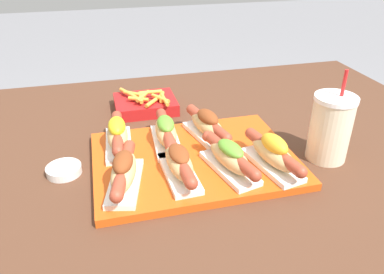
{
  "coord_description": "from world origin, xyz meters",
  "views": [
    {
      "loc": [
        -0.22,
        -0.81,
        1.19
      ],
      "look_at": [
        -0.04,
        -0.08,
        0.77
      ],
      "focal_mm": 35.0,
      "sensor_mm": 36.0,
      "label": 1
    }
  ],
  "objects_px": {
    "hot_dog_4": "(118,135)",
    "hot_dog_6": "(208,125)",
    "drink_cup": "(330,128)",
    "hot_dog_5": "(166,132)",
    "sauce_bowl": "(64,170)",
    "fries_basket": "(146,104)",
    "hot_dog_2": "(230,157)",
    "serving_tray": "(194,159)",
    "hot_dog_3": "(273,153)",
    "hot_dog_0": "(124,171)",
    "hot_dog_1": "(179,162)"
  },
  "relations": [
    {
      "from": "hot_dog_1",
      "to": "drink_cup",
      "type": "bearing_deg",
      "value": 1.93
    },
    {
      "from": "serving_tray",
      "to": "hot_dog_5",
      "type": "height_order",
      "value": "hot_dog_5"
    },
    {
      "from": "hot_dog_2",
      "to": "drink_cup",
      "type": "xyz_separation_m",
      "value": [
        0.25,
        0.02,
        0.03
      ]
    },
    {
      "from": "hot_dog_5",
      "to": "drink_cup",
      "type": "bearing_deg",
      "value": -19.22
    },
    {
      "from": "hot_dog_6",
      "to": "sauce_bowl",
      "type": "distance_m",
      "value": 0.35
    },
    {
      "from": "hot_dog_2",
      "to": "hot_dog_6",
      "type": "bearing_deg",
      "value": 91.78
    },
    {
      "from": "hot_dog_5",
      "to": "sauce_bowl",
      "type": "xyz_separation_m",
      "value": [
        -0.24,
        -0.04,
        -0.04
      ]
    },
    {
      "from": "drink_cup",
      "to": "fries_basket",
      "type": "bearing_deg",
      "value": 135.21
    },
    {
      "from": "sauce_bowl",
      "to": "serving_tray",
      "type": "bearing_deg",
      "value": -5.66
    },
    {
      "from": "hot_dog_1",
      "to": "drink_cup",
      "type": "height_order",
      "value": "drink_cup"
    },
    {
      "from": "hot_dog_0",
      "to": "hot_dog_3",
      "type": "xyz_separation_m",
      "value": [
        0.32,
        -0.01,
        0.0
      ]
    },
    {
      "from": "hot_dog_0",
      "to": "hot_dog_1",
      "type": "xyz_separation_m",
      "value": [
        0.12,
        0.01,
        -0.0
      ]
    },
    {
      "from": "hot_dog_5",
      "to": "fries_basket",
      "type": "xyz_separation_m",
      "value": [
        -0.02,
        0.25,
        -0.03
      ]
    },
    {
      "from": "sauce_bowl",
      "to": "fries_basket",
      "type": "height_order",
      "value": "fries_basket"
    },
    {
      "from": "hot_dog_1",
      "to": "hot_dog_6",
      "type": "relative_size",
      "value": 1.02
    },
    {
      "from": "hot_dog_6",
      "to": "drink_cup",
      "type": "relative_size",
      "value": 0.92
    },
    {
      "from": "hot_dog_2",
      "to": "hot_dog_4",
      "type": "height_order",
      "value": "hot_dog_4"
    },
    {
      "from": "hot_dog_3",
      "to": "hot_dog_4",
      "type": "relative_size",
      "value": 0.98
    },
    {
      "from": "serving_tray",
      "to": "drink_cup",
      "type": "height_order",
      "value": "drink_cup"
    },
    {
      "from": "serving_tray",
      "to": "fries_basket",
      "type": "relative_size",
      "value": 2.56
    },
    {
      "from": "hot_dog_0",
      "to": "fries_basket",
      "type": "bearing_deg",
      "value": 76.0
    },
    {
      "from": "hot_dog_2",
      "to": "hot_dog_0",
      "type": "bearing_deg",
      "value": 179.61
    },
    {
      "from": "hot_dog_3",
      "to": "fries_basket",
      "type": "relative_size",
      "value": 1.12
    },
    {
      "from": "hot_dog_2",
      "to": "hot_dog_4",
      "type": "xyz_separation_m",
      "value": [
        -0.23,
        0.16,
        0.0
      ]
    },
    {
      "from": "serving_tray",
      "to": "hot_dog_5",
      "type": "xyz_separation_m",
      "value": [
        -0.05,
        0.07,
        0.04
      ]
    },
    {
      "from": "hot_dog_4",
      "to": "hot_dog_6",
      "type": "xyz_separation_m",
      "value": [
        0.22,
        -0.01,
        -0.0
      ]
    },
    {
      "from": "serving_tray",
      "to": "hot_dog_2",
      "type": "height_order",
      "value": "hot_dog_2"
    },
    {
      "from": "serving_tray",
      "to": "sauce_bowl",
      "type": "bearing_deg",
      "value": 174.34
    },
    {
      "from": "serving_tray",
      "to": "hot_dog_2",
      "type": "bearing_deg",
      "value": -51.55
    },
    {
      "from": "hot_dog_0",
      "to": "hot_dog_4",
      "type": "relative_size",
      "value": 0.98
    },
    {
      "from": "serving_tray",
      "to": "sauce_bowl",
      "type": "distance_m",
      "value": 0.29
    },
    {
      "from": "hot_dog_2",
      "to": "hot_dog_5",
      "type": "distance_m",
      "value": 0.18
    },
    {
      "from": "serving_tray",
      "to": "hot_dog_4",
      "type": "bearing_deg",
      "value": 152.92
    },
    {
      "from": "serving_tray",
      "to": "sauce_bowl",
      "type": "xyz_separation_m",
      "value": [
        -0.29,
        0.03,
        0.0
      ]
    },
    {
      "from": "hot_dog_3",
      "to": "hot_dog_5",
      "type": "bearing_deg",
      "value": 142.82
    },
    {
      "from": "hot_dog_2",
      "to": "hot_dog_6",
      "type": "relative_size",
      "value": 1.0
    },
    {
      "from": "drink_cup",
      "to": "hot_dog_1",
      "type": "bearing_deg",
      "value": -178.07
    },
    {
      "from": "hot_dog_3",
      "to": "sauce_bowl",
      "type": "distance_m",
      "value": 0.47
    },
    {
      "from": "hot_dog_4",
      "to": "drink_cup",
      "type": "xyz_separation_m",
      "value": [
        0.48,
        -0.14,
        0.03
      ]
    },
    {
      "from": "hot_dog_4",
      "to": "hot_dog_5",
      "type": "bearing_deg",
      "value": -6.71
    },
    {
      "from": "hot_dog_3",
      "to": "fries_basket",
      "type": "distance_m",
      "value": 0.46
    },
    {
      "from": "hot_dog_0",
      "to": "hot_dog_5",
      "type": "height_order",
      "value": "hot_dog_0"
    },
    {
      "from": "sauce_bowl",
      "to": "drink_cup",
      "type": "relative_size",
      "value": 0.35
    },
    {
      "from": "hot_dog_4",
      "to": "hot_dog_5",
      "type": "relative_size",
      "value": 1.0
    },
    {
      "from": "fries_basket",
      "to": "drink_cup",
      "type": "bearing_deg",
      "value": -44.79
    },
    {
      "from": "drink_cup",
      "to": "serving_tray",
      "type": "bearing_deg",
      "value": 170.0
    },
    {
      "from": "hot_dog_4",
      "to": "drink_cup",
      "type": "relative_size",
      "value": 0.94
    },
    {
      "from": "hot_dog_3",
      "to": "hot_dog_4",
      "type": "xyz_separation_m",
      "value": [
        -0.32,
        0.17,
        -0.0
      ]
    },
    {
      "from": "hot_dog_5",
      "to": "hot_dog_1",
      "type": "bearing_deg",
      "value": -89.32
    },
    {
      "from": "hot_dog_0",
      "to": "hot_dog_6",
      "type": "distance_m",
      "value": 0.27
    }
  ]
}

